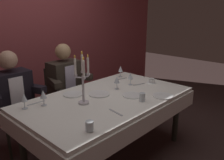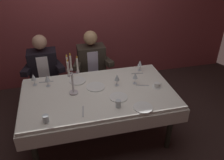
{
  "view_description": "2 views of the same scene",
  "coord_description": "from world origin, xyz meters",
  "px_view_note": "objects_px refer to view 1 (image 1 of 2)",
  "views": [
    {
      "loc": [
        -1.75,
        -1.72,
        1.68
      ],
      "look_at": [
        0.17,
        0.09,
        0.88
      ],
      "focal_mm": 37.74,
      "sensor_mm": 36.0,
      "label": 1
    },
    {
      "loc": [
        -0.43,
        -2.45,
        2.39
      ],
      "look_at": [
        0.18,
        0.02,
        0.88
      ],
      "focal_mm": 37.69,
      "sensor_mm": 36.0,
      "label": 2
    }
  ],
  "objects_px": {
    "dinner_plate_3": "(163,96)",
    "coffee_cup_0": "(151,81)",
    "dining_table": "(107,106)",
    "wine_glass_2": "(24,98)",
    "wine_glass_3": "(43,95)",
    "candelabra": "(83,81)",
    "seated_diner_0": "(12,94)",
    "water_tumbler_0": "(142,97)",
    "wine_glass_1": "(131,76)",
    "dinner_plate_2": "(73,94)",
    "seated_diner_1": "(64,80)",
    "wine_glass_0": "(117,80)",
    "dinner_plate_1": "(99,94)",
    "dinner_plate_0": "(132,95)",
    "wine_glass_4": "(120,69)",
    "water_tumbler_1": "(90,126)"
  },
  "relations": [
    {
      "from": "dinner_plate_3",
      "to": "wine_glass_3",
      "type": "distance_m",
      "value": 1.29
    },
    {
      "from": "dinner_plate_2",
      "to": "wine_glass_3",
      "type": "bearing_deg",
      "value": -176.08
    },
    {
      "from": "dinner_plate_3",
      "to": "seated_diner_1",
      "type": "distance_m",
      "value": 1.39
    },
    {
      "from": "dining_table",
      "to": "wine_glass_3",
      "type": "bearing_deg",
      "value": 154.3
    },
    {
      "from": "wine_glass_0",
      "to": "seated_diner_0",
      "type": "height_order",
      "value": "seated_diner_0"
    },
    {
      "from": "water_tumbler_0",
      "to": "water_tumbler_1",
      "type": "height_order",
      "value": "water_tumbler_0"
    },
    {
      "from": "dinner_plate_2",
      "to": "wine_glass_2",
      "type": "distance_m",
      "value": 0.57
    },
    {
      "from": "wine_glass_1",
      "to": "water_tumbler_0",
      "type": "distance_m",
      "value": 0.57
    },
    {
      "from": "wine_glass_0",
      "to": "water_tumbler_0",
      "type": "distance_m",
      "value": 0.48
    },
    {
      "from": "dinner_plate_0",
      "to": "seated_diner_1",
      "type": "distance_m",
      "value": 1.08
    },
    {
      "from": "dinner_plate_3",
      "to": "coffee_cup_0",
      "type": "height_order",
      "value": "coffee_cup_0"
    },
    {
      "from": "dining_table",
      "to": "dinner_plate_3",
      "type": "bearing_deg",
      "value": -46.3
    },
    {
      "from": "wine_glass_0",
      "to": "coffee_cup_0",
      "type": "distance_m",
      "value": 0.53
    },
    {
      "from": "wine_glass_3",
      "to": "wine_glass_4",
      "type": "distance_m",
      "value": 1.32
    },
    {
      "from": "candelabra",
      "to": "dinner_plate_3",
      "type": "bearing_deg",
      "value": -33.61
    },
    {
      "from": "dining_table",
      "to": "dinner_plate_0",
      "type": "xyz_separation_m",
      "value": [
        0.21,
        -0.19,
        0.13
      ]
    },
    {
      "from": "seated_diner_0",
      "to": "wine_glass_2",
      "type": "bearing_deg",
      "value": -101.74
    },
    {
      "from": "wine_glass_3",
      "to": "water_tumbler_0",
      "type": "bearing_deg",
      "value": -40.34
    },
    {
      "from": "candelabra",
      "to": "dinner_plate_2",
      "type": "height_order",
      "value": "candelabra"
    },
    {
      "from": "dinner_plate_2",
      "to": "wine_glass_3",
      "type": "distance_m",
      "value": 0.4
    },
    {
      "from": "dinner_plate_3",
      "to": "wine_glass_1",
      "type": "distance_m",
      "value": 0.55
    },
    {
      "from": "dinner_plate_3",
      "to": "wine_glass_0",
      "type": "bearing_deg",
      "value": 106.72
    },
    {
      "from": "dinner_plate_0",
      "to": "seated_diner_0",
      "type": "bearing_deg",
      "value": 129.68
    },
    {
      "from": "dinner_plate_1",
      "to": "wine_glass_1",
      "type": "relative_size",
      "value": 1.48
    },
    {
      "from": "dinner_plate_3",
      "to": "wine_glass_2",
      "type": "relative_size",
      "value": 1.36
    },
    {
      "from": "dinner_plate_1",
      "to": "wine_glass_3",
      "type": "height_order",
      "value": "wine_glass_3"
    },
    {
      "from": "coffee_cup_0",
      "to": "seated_diner_1",
      "type": "height_order",
      "value": "seated_diner_1"
    },
    {
      "from": "water_tumbler_0",
      "to": "dinner_plate_3",
      "type": "bearing_deg",
      "value": -18.18
    },
    {
      "from": "candelabra",
      "to": "wine_glass_1",
      "type": "height_order",
      "value": "candelabra"
    },
    {
      "from": "dinner_plate_3",
      "to": "coffee_cup_0",
      "type": "xyz_separation_m",
      "value": [
        0.33,
        0.38,
        0.02
      ]
    },
    {
      "from": "dinner_plate_2",
      "to": "dinner_plate_3",
      "type": "height_order",
      "value": "same"
    },
    {
      "from": "water_tumbler_1",
      "to": "water_tumbler_0",
      "type": "bearing_deg",
      "value": 4.96
    },
    {
      "from": "dinner_plate_0",
      "to": "wine_glass_4",
      "type": "bearing_deg",
      "value": 51.2
    },
    {
      "from": "dinner_plate_0",
      "to": "seated_diner_1",
      "type": "height_order",
      "value": "seated_diner_1"
    },
    {
      "from": "dining_table",
      "to": "dinner_plate_1",
      "type": "xyz_separation_m",
      "value": [
        -0.02,
        0.11,
        0.13
      ]
    },
    {
      "from": "candelabra",
      "to": "dinner_plate_2",
      "type": "relative_size",
      "value": 2.43
    },
    {
      "from": "wine_glass_2",
      "to": "wine_glass_3",
      "type": "relative_size",
      "value": 1.0
    },
    {
      "from": "water_tumbler_1",
      "to": "seated_diner_0",
      "type": "height_order",
      "value": "seated_diner_0"
    },
    {
      "from": "candelabra",
      "to": "seated_diner_0",
      "type": "xyz_separation_m",
      "value": [
        -0.37,
        0.85,
        -0.25
      ]
    },
    {
      "from": "seated_diner_0",
      "to": "dinner_plate_0",
      "type": "bearing_deg",
      "value": -50.32
    },
    {
      "from": "seated_diner_1",
      "to": "dinner_plate_1",
      "type": "bearing_deg",
      "value": -95.66
    },
    {
      "from": "wine_glass_0",
      "to": "candelabra",
      "type": "bearing_deg",
      "value": -174.4
    },
    {
      "from": "coffee_cup_0",
      "to": "seated_diner_1",
      "type": "bearing_deg",
      "value": 126.23
    },
    {
      "from": "dinner_plate_2",
      "to": "water_tumbler_0",
      "type": "height_order",
      "value": "water_tumbler_0"
    },
    {
      "from": "wine_glass_1",
      "to": "wine_glass_4",
      "type": "relative_size",
      "value": 1.0
    },
    {
      "from": "dining_table",
      "to": "wine_glass_0",
      "type": "relative_size",
      "value": 11.83
    },
    {
      "from": "wine_glass_0",
      "to": "wine_glass_1",
      "type": "relative_size",
      "value": 1.0
    },
    {
      "from": "dining_table",
      "to": "dinner_plate_3",
      "type": "xyz_separation_m",
      "value": [
        0.43,
        -0.45,
        0.13
      ]
    },
    {
      "from": "dinner_plate_1",
      "to": "dinner_plate_0",
      "type": "bearing_deg",
      "value": -52.57
    },
    {
      "from": "dinner_plate_1",
      "to": "wine_glass_0",
      "type": "xyz_separation_m",
      "value": [
        0.28,
        -0.02,
        0.11
      ]
    }
  ]
}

